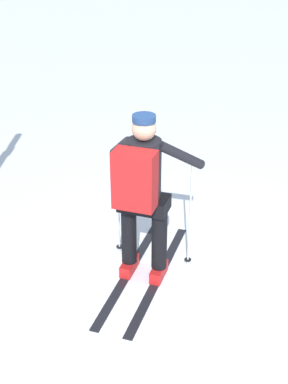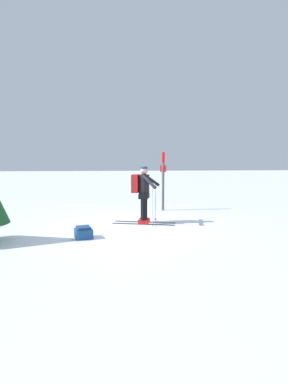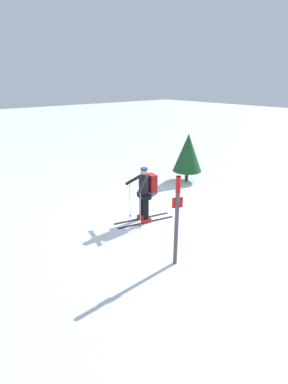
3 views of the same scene
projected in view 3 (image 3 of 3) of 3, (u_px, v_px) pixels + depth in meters
The scene contains 5 objects.
ground_plane at pixel (149, 212), 9.81m from camera, with size 80.00×80.00×0.00m, color white.
skier at pixel (145, 191), 8.87m from camera, with size 1.89×0.99×1.69m.
dropped_backpack at pixel (150, 191), 11.23m from camera, with size 0.49×0.51×0.29m.
trail_marker at pixel (177, 214), 6.63m from camera, with size 0.22×0.14×2.16m.
pine_tree at pixel (188, 153), 12.36m from camera, with size 1.21×1.21×2.01m.
Camera 3 is at (-5.93, -6.69, 4.09)m, focal length 28.00 mm.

